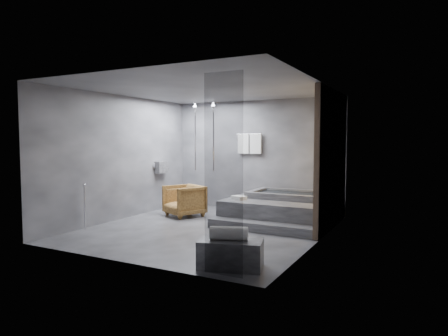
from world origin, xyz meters
The scene contains 7 objects.
room centered at (0.40, 0.24, 1.73)m, with size 5.00×5.04×2.82m.
tub_deck centered at (1.05, 1.45, 0.25)m, with size 2.20×2.00×0.50m, color #363639.
tub_step centered at (1.05, 0.27, 0.09)m, with size 2.20×0.36×0.18m, color #363639.
concrete_bench centered at (1.53, -2.00, 0.20)m, with size 0.89×0.49×0.40m, color #313133.
driftwood_chair centered at (-1.17, 0.92, 0.37)m, with size 0.79×0.81×0.74m, color #4C3013.
rolled_towel centered at (1.51, -2.02, 0.49)m, with size 0.19×0.19×0.53m, color white.
deck_towel centered at (0.28, 0.89, 0.54)m, with size 0.30×0.22×0.08m, color white.
Camera 1 is at (4.00, -6.92, 1.79)m, focal length 32.00 mm.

